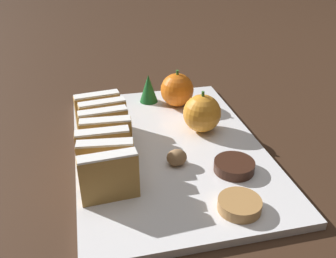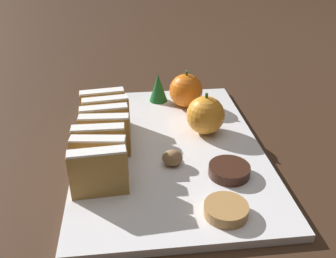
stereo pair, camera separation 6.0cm
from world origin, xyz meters
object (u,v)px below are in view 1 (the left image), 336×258
orange_near (177,90)px  chocolate_cookie (234,166)px  orange_far (202,113)px  walnut (180,157)px

orange_near → chocolate_cookie: (0.03, -0.24, -0.02)m
chocolate_cookie → orange_far: bearing=94.6°
orange_far → chocolate_cookie: size_ratio=1.23×
orange_near → orange_far: size_ratio=0.99×
chocolate_cookie → orange_near: bearing=96.5°
orange_near → walnut: 0.21m
orange_far → walnut: size_ratio=2.37×
orange_near → walnut: orange_near is taller
orange_far → chocolate_cookie: 0.13m
walnut → orange_far: bearing=55.6°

